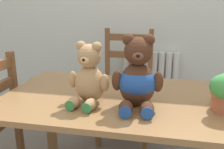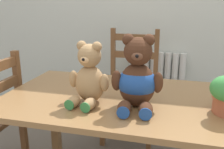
{
  "view_description": "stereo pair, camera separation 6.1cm",
  "coord_description": "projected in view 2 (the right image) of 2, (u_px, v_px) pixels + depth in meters",
  "views": [
    {
      "loc": [
        0.18,
        -0.9,
        1.22
      ],
      "look_at": [
        -0.07,
        0.3,
        0.86
      ],
      "focal_mm": 40.0,
      "sensor_mm": 36.0,
      "label": 1
    },
    {
      "loc": [
        0.23,
        -0.89,
        1.22
      ],
      "look_at": [
        -0.07,
        0.3,
        0.86
      ],
      "focal_mm": 40.0,
      "sensor_mm": 36.0,
      "label": 2
    }
  ],
  "objects": [
    {
      "name": "teddy_bear_left",
      "position": [
        89.0,
        77.0,
        1.3
      ],
      "size": [
        0.23,
        0.24,
        0.33
      ],
      "rotation": [
        0.0,
        0.0,
        3.02
      ],
      "color": "tan",
      "rests_on": "dining_table"
    },
    {
      "name": "radiator",
      "position": [
        156.0,
        91.0,
        2.55
      ],
      "size": [
        0.56,
        0.1,
        0.74
      ],
      "color": "silver",
      "rests_on": "ground_plane"
    },
    {
      "name": "wooden_chair_behind",
      "position": [
        131.0,
        87.0,
        2.25
      ],
      "size": [
        0.44,
        0.42,
        0.99
      ],
      "rotation": [
        0.0,
        0.0,
        3.14
      ],
      "color": "brown",
      "rests_on": "ground_plane"
    },
    {
      "name": "teddy_bear_right",
      "position": [
        137.0,
        79.0,
        1.24
      ],
      "size": [
        0.26,
        0.27,
        0.37
      ],
      "rotation": [
        0.0,
        0.0,
        3.23
      ],
      "color": "#472819",
      "rests_on": "dining_table"
    },
    {
      "name": "dining_table",
      "position": [
        129.0,
        112.0,
        1.43
      ],
      "size": [
        1.42,
        0.81,
        0.7
      ],
      "color": "olive",
      "rests_on": "ground_plane"
    }
  ]
}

